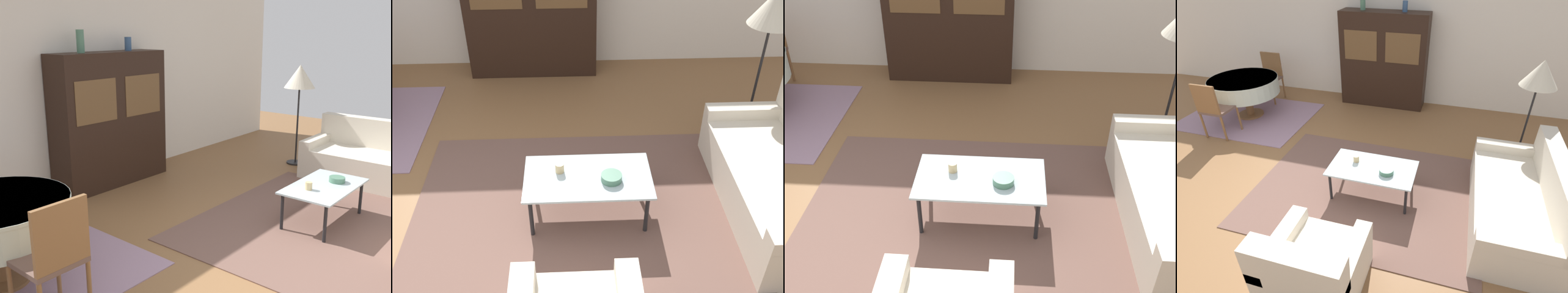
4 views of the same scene
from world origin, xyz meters
TOP-DOWN VIEW (x-y plane):
  - ground_plane at (0.00, 0.00)m, footprint 14.00×14.00m
  - area_rug at (1.23, 0.53)m, footprint 2.97×2.26m
  - coffee_table at (1.32, 0.48)m, footprint 1.09×0.61m
  - display_cabinet at (0.72, 3.35)m, footprint 1.68×0.47m
  - floor_lamp at (3.21, 1.81)m, footprint 0.47×0.47m
  - cup at (1.08, 0.55)m, footprint 0.08×0.08m
  - bowl at (1.52, 0.42)m, footprint 0.18×0.18m

SIDE VIEW (x-z plane):
  - ground_plane at x=0.00m, z-range 0.00..0.00m
  - area_rug at x=1.23m, z-range 0.00..0.01m
  - coffee_table at x=1.32m, z-range 0.18..0.61m
  - bowl at x=1.52m, z-range 0.43..0.49m
  - cup at x=1.08m, z-range 0.43..0.52m
  - display_cabinet at x=0.72m, z-range 0.00..1.82m
  - floor_lamp at x=3.21m, z-range 0.57..2.15m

